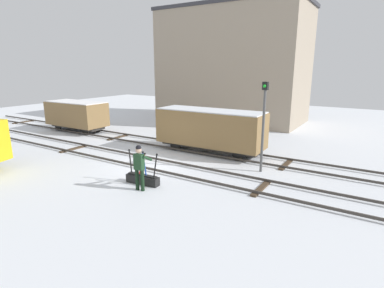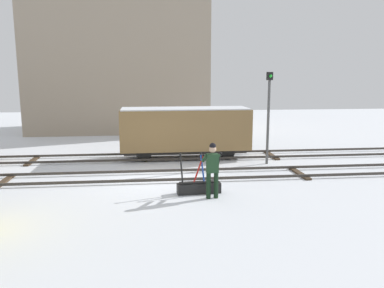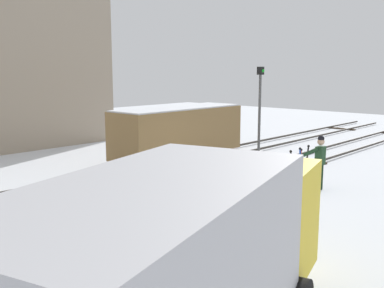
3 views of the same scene
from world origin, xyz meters
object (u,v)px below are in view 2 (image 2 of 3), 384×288
Objects in this scene: switch_lever_frame at (199,186)px; rail_worker at (212,167)px; signal_post at (269,109)px; freight_car_back_track at (185,130)px.

switch_lever_frame is 0.84× the size of rail_worker.
switch_lever_frame is 6.04m from signal_post.
rail_worker is 6.37m from freight_car_back_track.
freight_car_back_track is (-3.66, 1.62, -1.12)m from signal_post.
signal_post is 0.67× the size of freight_car_back_track.
rail_worker is at bearing -61.67° from switch_lever_frame.
freight_car_back_track is at bearing 156.06° from signal_post.
rail_worker reaches higher than switch_lever_frame.
freight_car_back_track reaches higher than switch_lever_frame.
freight_car_back_track is (0.06, 5.79, 1.18)m from switch_lever_frame.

